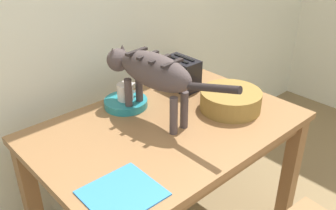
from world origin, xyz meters
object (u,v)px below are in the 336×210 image
Objects in this scene: coffee_mug at (126,92)px; dining_table at (168,141)px; book_stack at (228,93)px; cat at (151,72)px; magazine at (122,193)px; wicker_basket at (231,100)px; saucer_bowl at (126,103)px; toaster at (181,74)px.

dining_table is at bearing -82.88° from coffee_mug.
coffee_mug is at bearing 147.15° from book_stack.
magazine is at bearing -147.16° from cat.
book_stack is 0.62× the size of wicker_basket.
dining_table is 0.30m from saucer_bowl.
toaster is at bearing 91.38° from wicker_basket.
cat is 0.23m from coffee_mug.
coffee_mug is at bearing 52.65° from magazine.
wicker_basket reaches higher than magazine.
book_stack is at bearing 45.12° from wicker_basket.
toaster reaches higher than dining_table.
toaster reaches higher than coffee_mug.
book_stack is (0.44, -0.29, -0.05)m from coffee_mug.
wicker_basket is at bearing -45.76° from saucer_bowl.
book_stack is (0.45, -0.29, 0.01)m from saucer_bowl.
magazine reaches higher than dining_table.
wicker_basket is 0.34m from toaster.
book_stack is 0.92× the size of toaster.
magazine is 0.90m from toaster.
coffee_mug is 0.66× the size of book_stack.
magazine is 0.78m from wicker_basket.
magazine is at bearing -169.64° from wicker_basket.
saucer_bowl is at bearing 134.24° from wicker_basket.
coffee_mug reaches higher than dining_table.
coffee_mug is at bearing 133.94° from wicker_basket.
magazine is 1.27× the size of toaster.
dining_table is at bearing 29.66° from magazine.
toaster is (-0.09, 0.25, 0.06)m from book_stack.
dining_table is at bearing 177.90° from book_stack.
dining_table is at bearing -86.53° from cat.
cat reaches higher than toaster.
wicker_basket is (0.33, -0.10, 0.14)m from dining_table.
coffee_mug reaches higher than saucer_bowl.
toaster is (0.35, -0.03, 0.00)m from coffee_mug.
dining_table is 0.34m from cat.
saucer_bowl is at bearing 97.90° from dining_table.
wicker_basket is (0.36, -0.37, -0.03)m from coffee_mug.
book_stack is at bearing -32.85° from coffee_mug.
saucer_bowl is 1.18× the size of book_stack.
magazine is (-0.42, -0.34, -0.23)m from cat.
saucer_bowl is 0.06m from coffee_mug.
coffee_mug reaches higher than book_stack.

